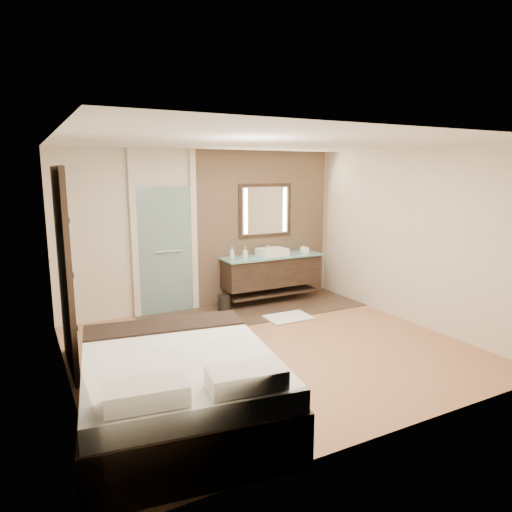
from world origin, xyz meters
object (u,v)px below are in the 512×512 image
waste_bin (224,303)px  bed (179,386)px  mirror_unit (265,210)px  vanity (271,271)px

waste_bin → bed: bearing=-120.7°
mirror_unit → waste_bin: bearing=-162.4°
vanity → mirror_unit: bearing=90.0°
bed → waste_bin: bed is taller
bed → waste_bin: bearing=67.6°
waste_bin → mirror_unit: bearing=17.6°
mirror_unit → bed: 4.50m
vanity → bed: (-2.75, -3.08, -0.23)m
bed → vanity: bearing=56.5°
bed → mirror_unit: bearing=58.6°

